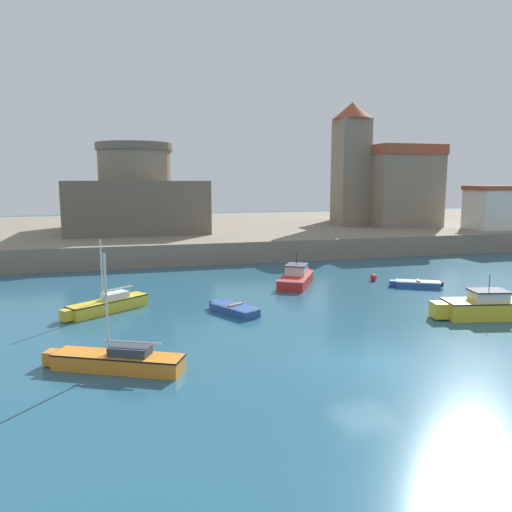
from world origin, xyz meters
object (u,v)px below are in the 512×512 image
sailboat_orange_2 (117,360)px  fortress (136,199)px  motorboat_red_5 (296,277)px  mooring_buoy (373,277)px  dinghy_blue_0 (234,309)px  church (380,181)px  sailboat_yellow_4 (108,304)px  dinghy_blue_3 (417,284)px  harbor_shed_near_wharf (495,207)px  motorboat_yellow_1 (489,307)px

sailboat_orange_2 → fortress: size_ratio=0.39×
motorboat_red_5 → mooring_buoy: bearing=-1.9°
dinghy_blue_0 → mooring_buoy: dinghy_blue_0 is taller
motorboat_red_5 → church: church is taller
sailboat_orange_2 → motorboat_red_5: sailboat_orange_2 is taller
sailboat_yellow_4 → church: bearing=41.3°
sailboat_orange_2 → dinghy_blue_3: bearing=27.4°
dinghy_blue_3 → harbor_shed_near_wharf: size_ratio=0.56×
dinghy_blue_0 → sailboat_yellow_4: sailboat_yellow_4 is taller
dinghy_blue_3 → church: bearing=66.3°
dinghy_blue_0 → dinghy_blue_3: size_ratio=1.03×
church → sailboat_yellow_4: bearing=-138.7°
dinghy_blue_3 → motorboat_red_5: (-8.01, 3.15, 0.28)m
motorboat_yellow_1 → mooring_buoy: bearing=96.1°
motorboat_yellow_1 → harbor_shed_near_wharf: size_ratio=1.00×
fortress → dinghy_blue_3: bearing=-55.8°
church → harbor_shed_near_wharf: church is taller
sailboat_orange_2 → church: size_ratio=0.38×
dinghy_blue_3 → church: size_ratio=0.23×
fortress → harbor_shed_near_wharf: size_ratio=2.34×
dinghy_blue_0 → sailboat_yellow_4: size_ratio=0.72×
motorboat_yellow_1 → motorboat_red_5: 13.43m
sailboat_orange_2 → dinghy_blue_0: bearing=48.3°
sailboat_orange_2 → sailboat_yellow_4: sailboat_orange_2 is taller
fortress → sailboat_yellow_4: bearing=-95.3°
harbor_shed_near_wharf → dinghy_blue_3: bearing=-140.5°
sailboat_yellow_4 → church: church is taller
motorboat_red_5 → church: 33.19m
motorboat_yellow_1 → harbor_shed_near_wharf: bearing=49.4°
motorboat_yellow_1 → church: church is taller
sailboat_orange_2 → church: church is taller
dinghy_blue_0 → mooring_buoy: 13.90m
dinghy_blue_3 → sailboat_yellow_4: (-21.23, -1.23, 0.18)m
motorboat_yellow_1 → dinghy_blue_3: (0.65, 8.08, -0.36)m
fortress → harbor_shed_near_wharf: fortress is taller
church → fortress: size_ratio=1.03×
sailboat_orange_2 → sailboat_yellow_4: (-0.56, 9.50, 0.02)m
sailboat_yellow_4 → harbor_shed_near_wharf: bearing=23.9°
fortress → sailboat_orange_2: bearing=-93.2°
motorboat_yellow_1 → church: (13.10, 36.45, 6.82)m
sailboat_orange_2 → fortress: 38.44m
dinghy_blue_0 → fortress: size_ratio=0.24×
sailboat_orange_2 → fortress: fortress is taller
sailboat_orange_2 → fortress: (2.10, 38.05, 5.08)m
dinghy_blue_3 → mooring_buoy: bearing=122.0°
mooring_buoy → harbor_shed_near_wharf: size_ratio=0.08×
motorboat_yellow_1 → sailboat_yellow_4: size_ratio=1.27×
sailboat_orange_2 → mooring_buoy: size_ratio=11.25×
motorboat_yellow_1 → dinghy_blue_3: 8.12m
mooring_buoy → fortress: bearing=124.5°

